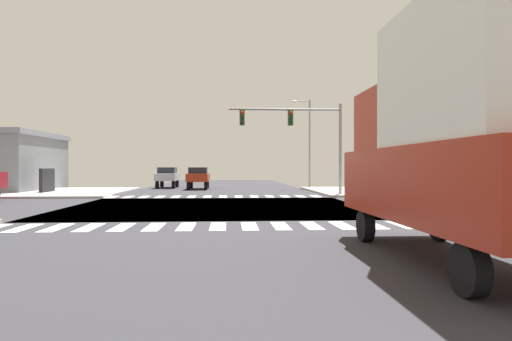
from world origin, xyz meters
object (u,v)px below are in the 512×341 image
object	(u,v)px
box_truck_crossing_1	(456,132)
traffic_signal_mast	(296,127)
sedan_trailing_4	(198,176)
street_lamp	(307,135)
sedan_leading_3	(168,176)

from	to	relation	value
box_truck_crossing_1	traffic_signal_mast	bearing A→B (deg)	89.97
box_truck_crossing_1	sedan_trailing_4	distance (m)	31.38
street_lamp	sedan_trailing_4	distance (m)	10.33
sedan_leading_3	street_lamp	bearing A→B (deg)	171.51
sedan_trailing_4	street_lamp	bearing A→B (deg)	-174.98
traffic_signal_mast	sedan_trailing_4	distance (m)	12.49
box_truck_crossing_1	sedan_leading_3	bearing A→B (deg)	106.72
traffic_signal_mast	street_lamp	distance (m)	10.92
traffic_signal_mast	box_truck_crossing_1	xyz separation A→B (m)	(-0.01, -20.80, -1.96)
traffic_signal_mast	street_lamp	world-z (taller)	street_lamp
sedan_leading_3	traffic_signal_mast	bearing A→B (deg)	128.73
street_lamp	sedan_leading_3	distance (m)	13.28
traffic_signal_mast	box_truck_crossing_1	size ratio (longest dim) A/B	1.04
street_lamp	sedan_leading_3	world-z (taller)	street_lamp
box_truck_crossing_1	sedan_trailing_4	xyz separation A→B (m)	(-7.00, 30.55, -1.45)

